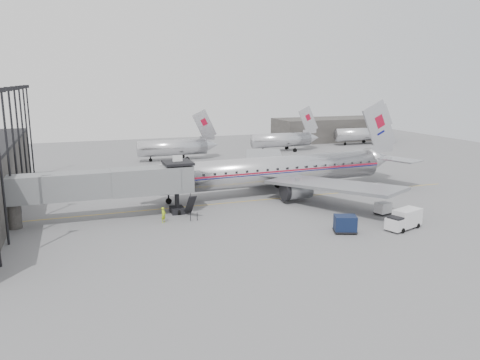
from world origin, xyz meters
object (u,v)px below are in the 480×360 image
object	(u,v)px
baggage_cart_navy	(345,224)
ramp_worker	(163,215)
baggage_cart_white	(383,208)
airliner	(279,170)
service_van	(404,219)

from	to	relation	value
baggage_cart_navy	ramp_worker	world-z (taller)	baggage_cart_navy
baggage_cart_navy	ramp_worker	size ratio (longest dim) A/B	1.59
baggage_cart_navy	baggage_cart_white	xyz separation A→B (m)	(8.16, 4.53, -0.22)
ramp_worker	airliner	bearing A→B (deg)	-17.99
baggage_cart_white	baggage_cart_navy	bearing A→B (deg)	-164.36
airliner	baggage_cart_navy	distance (m)	19.20
airliner	baggage_cart_white	bearing A→B (deg)	-66.45
service_van	ramp_worker	distance (m)	26.83
baggage_cart_navy	baggage_cart_white	size ratio (longest dim) A/B	1.35
service_van	baggage_cart_navy	bearing A→B (deg)	153.02
ramp_worker	baggage_cart_navy	bearing A→B (deg)	-73.64
baggage_cart_white	ramp_worker	bearing A→B (deg)	154.31
baggage_cart_navy	ramp_worker	bearing A→B (deg)	171.03
airliner	service_van	xyz separation A→B (m)	(5.93, -20.10, -2.19)
airliner	ramp_worker	bearing A→B (deg)	-157.48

